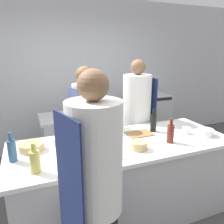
% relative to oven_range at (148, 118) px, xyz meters
% --- Properties ---
extents(ground_plane, '(16.00, 16.00, 0.00)m').
position_rel_oven_range_xyz_m(ground_plane, '(-1.37, -1.76, -0.50)').
color(ground_plane, '#4C4947').
extents(wall_back, '(8.00, 0.06, 2.80)m').
position_rel_oven_range_xyz_m(wall_back, '(-1.37, 0.37, 0.90)').
color(wall_back, silver).
rests_on(wall_back, ground_plane).
extents(prep_counter, '(2.41, 0.94, 0.90)m').
position_rel_oven_range_xyz_m(prep_counter, '(-1.37, -1.76, -0.05)').
color(prep_counter, '#B7BABC').
rests_on(prep_counter, ground_plane).
extents(pass_counter, '(1.75, 0.64, 0.90)m').
position_rel_oven_range_xyz_m(pass_counter, '(-1.30, -0.52, -0.05)').
color(pass_counter, '#B7BABC').
rests_on(pass_counter, ground_plane).
extents(oven_range, '(0.75, 0.65, 1.01)m').
position_rel_oven_range_xyz_m(oven_range, '(0.00, 0.00, 0.00)').
color(oven_range, '#B7BABC').
rests_on(oven_range, ground_plane).
extents(chef_at_prep_near, '(0.41, 0.40, 1.76)m').
position_rel_oven_range_xyz_m(chef_at_prep_near, '(-1.94, -2.52, 0.38)').
color(chef_at_prep_near, black).
rests_on(chef_at_prep_near, ground_plane).
extents(chef_at_stove, '(0.45, 0.44, 1.75)m').
position_rel_oven_range_xyz_m(chef_at_stove, '(-0.85, -1.06, 0.37)').
color(chef_at_stove, black).
rests_on(chef_at_stove, ground_plane).
extents(chef_at_pass_far, '(0.38, 0.36, 1.68)m').
position_rel_oven_range_xyz_m(chef_at_pass_far, '(-1.61, -1.07, 0.35)').
color(chef_at_pass_far, black).
rests_on(chef_at_pass_far, ground_plane).
extents(bottle_olive_oil, '(0.08, 0.08, 0.27)m').
position_rel_oven_range_xyz_m(bottle_olive_oil, '(-0.91, -1.94, 0.50)').
color(bottle_olive_oil, '#5B2319').
rests_on(bottle_olive_oil, prep_counter).
extents(bottle_vinegar, '(0.08, 0.08, 0.24)m').
position_rel_oven_range_xyz_m(bottle_vinegar, '(-1.68, -1.95, 0.49)').
color(bottle_vinegar, '#19471E').
rests_on(bottle_vinegar, prep_counter).
extents(bottle_wine, '(0.09, 0.09, 0.26)m').
position_rel_oven_range_xyz_m(bottle_wine, '(-2.30, -2.04, 0.50)').
color(bottle_wine, '#B2A84C').
rests_on(bottle_wine, prep_counter).
extents(bottle_cooking_oil, '(0.07, 0.07, 0.29)m').
position_rel_oven_range_xyz_m(bottle_cooking_oil, '(-0.90, -1.58, 0.51)').
color(bottle_cooking_oil, black).
rests_on(bottle_cooking_oil, prep_counter).
extents(bottle_sauce, '(0.07, 0.07, 0.28)m').
position_rel_oven_range_xyz_m(bottle_sauce, '(-2.48, -1.77, 0.51)').
color(bottle_sauce, '#2D5175').
rests_on(bottle_sauce, prep_counter).
extents(bottle_water, '(0.08, 0.08, 0.25)m').
position_rel_oven_range_xyz_m(bottle_water, '(-1.78, -1.87, 0.50)').
color(bottle_water, silver).
rests_on(bottle_water, prep_counter).
extents(bowl_mixing_large, '(0.18, 0.18, 0.08)m').
position_rel_oven_range_xyz_m(bowl_mixing_large, '(-0.40, -1.93, 0.44)').
color(bowl_mixing_large, white).
rests_on(bowl_mixing_large, prep_counter).
extents(bowl_prep_small, '(0.27, 0.27, 0.07)m').
position_rel_oven_range_xyz_m(bowl_prep_small, '(-1.97, -1.56, 0.43)').
color(bowl_prep_small, '#B7BABC').
rests_on(bowl_prep_small, prep_counter).
extents(bowl_ceramic_blue, '(0.17, 0.17, 0.08)m').
position_rel_oven_range_xyz_m(bowl_ceramic_blue, '(-1.31, -1.97, 0.44)').
color(bowl_ceramic_blue, tan).
rests_on(bowl_ceramic_blue, prep_counter).
extents(bowl_wooden_salad, '(0.25, 0.25, 0.07)m').
position_rel_oven_range_xyz_m(bowl_wooden_salad, '(-2.31, -1.59, 0.43)').
color(bowl_wooden_salad, tan).
rests_on(bowl_wooden_salad, prep_counter).
extents(cup, '(0.10, 0.10, 0.08)m').
position_rel_oven_range_xyz_m(cup, '(-0.57, -1.80, 0.43)').
color(cup, white).
rests_on(cup, prep_counter).
extents(cutting_board, '(0.30, 0.22, 0.01)m').
position_rel_oven_range_xyz_m(cutting_board, '(-1.10, -1.61, 0.40)').
color(cutting_board, olive).
rests_on(cutting_board, prep_counter).
extents(stockpot, '(0.24, 0.24, 0.20)m').
position_rel_oven_range_xyz_m(stockpot, '(-1.34, -0.49, 0.49)').
color(stockpot, '#B7BABC').
rests_on(stockpot, pass_counter).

